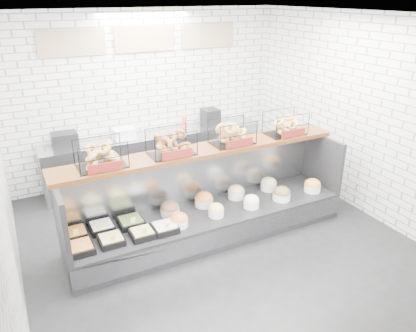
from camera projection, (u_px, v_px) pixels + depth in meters
ground at (220, 245)px, 5.62m from camera, size 5.50×5.50×0.00m
room_shell at (200, 90)px, 5.30m from camera, size 5.02×5.51×3.01m
display_case at (208, 214)px, 5.76m from camera, size 4.00×0.90×1.20m
bagel_shelf at (203, 141)px, 5.49m from camera, size 4.10×0.50×0.40m
prep_counter at (156, 156)px, 7.42m from camera, size 4.00×0.60×1.20m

